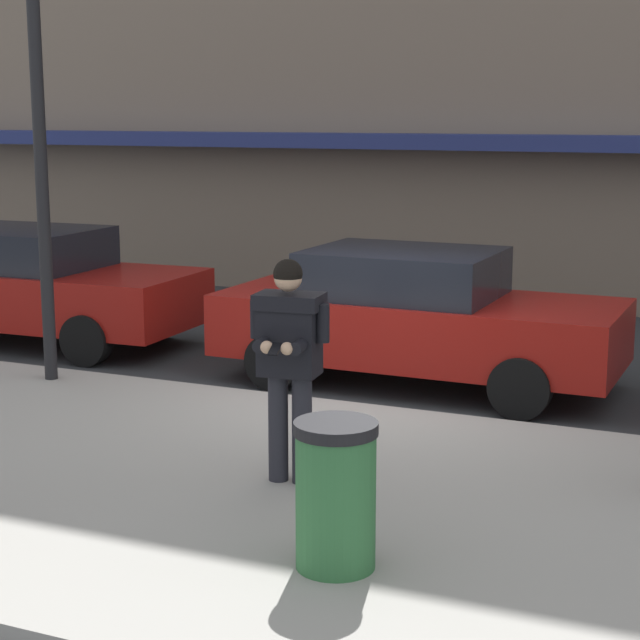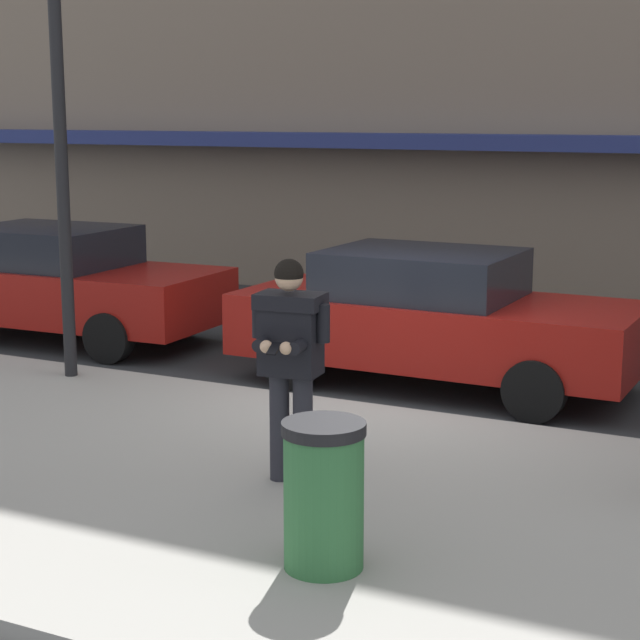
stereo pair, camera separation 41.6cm
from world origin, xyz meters
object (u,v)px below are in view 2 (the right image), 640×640
Objects in this scene: man_texting_on_phone at (290,346)px; trash_bin at (324,495)px; parked_sedan_near at (58,283)px; street_lamp_post at (59,104)px; parked_sedan_mid at (433,317)px.

trash_bin is (0.97, -1.36, -0.62)m from man_texting_on_phone.
parked_sedan_near is 6.94m from man_texting_on_phone.
street_lamp_post reaches higher than parked_sedan_near.
street_lamp_post is 4.98× the size of trash_bin.
parked_sedan_mid is (5.42, -0.07, 0.00)m from parked_sedan_near.
parked_sedan_near is 2.53× the size of man_texting_on_phone.
trash_bin is at bearing -34.54° from street_lamp_post.
parked_sedan_mid is 0.93× the size of street_lamp_post.
parked_sedan_near reaches higher than trash_bin.
street_lamp_post reaches higher than man_texting_on_phone.
parked_sedan_mid is at bearing 93.99° from man_texting_on_phone.
parked_sedan_mid is at bearing -0.70° from parked_sedan_near.
trash_bin is at bearing -76.63° from parked_sedan_mid.
street_lamp_post is 6.39m from trash_bin.
trash_bin is (1.24, -5.23, -0.16)m from parked_sedan_mid.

